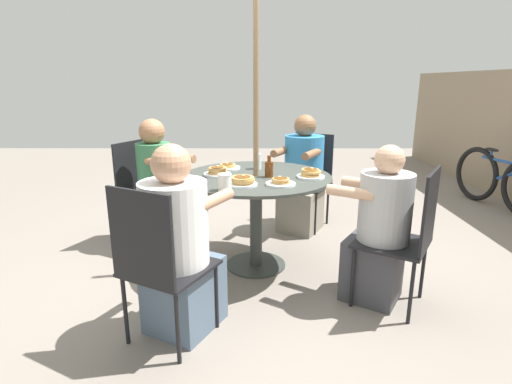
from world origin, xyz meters
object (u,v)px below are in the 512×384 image
(pancake_plate_d, at_px, (217,172))
(bicycle, at_px, (500,180))
(patio_chair_east, at_px, (158,260))
(diner_west, at_px, (302,179))
(patio_chair_south, at_px, (408,232))
(pancake_plate_b, at_px, (227,167))
(diner_north, at_px, (158,188))
(coffee_cup, at_px, (225,182))
(diner_east, at_px, (179,250))
(syrup_bottle, at_px, (269,169))
(pancake_plate_c, at_px, (311,174))
(patio_table, at_px, (256,193))
(drinking_glass_a, at_px, (257,161))
(pancake_plate_a, at_px, (243,181))
(patio_chair_north, at_px, (142,188))
(patio_chair_west, at_px, (309,175))
(diner_south, at_px, (379,232))
(pancake_plate_e, at_px, (281,182))

(pancake_plate_d, height_order, bicycle, pancake_plate_d)
(patio_chair_east, distance_m, diner_west, 2.12)
(patio_chair_south, relative_size, pancake_plate_b, 4.46)
(diner_north, relative_size, coffee_cup, 10.24)
(patio_chair_south, distance_m, coffee_cup, 1.23)
(diner_east, bearing_deg, syrup_bottle, 83.70)
(diner_west, distance_m, pancake_plate_c, 0.96)
(pancake_plate_d, bearing_deg, patio_chair_south, 64.06)
(patio_table, height_order, diner_west, diner_west)
(diner_north, xyz_separation_m, drinking_glass_a, (0.17, 0.89, 0.28))
(patio_table, bearing_deg, pancake_plate_a, -16.78)
(diner_east, xyz_separation_m, pancake_plate_d, (-0.87, 0.14, 0.27))
(pancake_plate_b, bearing_deg, syrup_bottle, 49.41)
(patio_chair_south, height_order, coffee_cup, patio_chair_south)
(patio_chair_north, xyz_separation_m, pancake_plate_c, (0.57, 1.45, 0.26))
(pancake_plate_c, xyz_separation_m, drinking_glass_a, (-0.32, -0.40, 0.04))
(pancake_plate_b, height_order, syrup_bottle, syrup_bottle)
(bicycle, bearing_deg, pancake_plate_d, -77.61)
(patio_chair_east, height_order, drinking_glass_a, patio_chair_east)
(patio_chair_north, distance_m, patio_chair_west, 1.67)
(pancake_plate_c, relative_size, syrup_bottle, 1.29)
(diner_east, bearing_deg, patio_table, 90.00)
(diner_south, distance_m, bicycle, 2.91)
(patio_chair_east, bearing_deg, coffee_cup, 88.25)
(patio_chair_west, xyz_separation_m, pancake_plate_c, (1.09, -0.13, 0.26))
(diner_west, bearing_deg, patio_chair_west, -90.00)
(diner_north, bearing_deg, diner_south, 86.79)
(patio_chair_north, distance_m, patio_chair_south, 2.30)
(pancake_plate_b, xyz_separation_m, bicycle, (-1.30, 3.10, -0.43))
(diner_south, distance_m, drinking_glass_a, 1.16)
(bicycle, bearing_deg, diner_east, -67.52)
(patio_table, bearing_deg, diner_east, -27.36)
(drinking_glass_a, bearing_deg, patio_chair_east, -23.02)
(patio_chair_west, xyz_separation_m, pancake_plate_d, (1.01, -0.85, 0.26))
(patio_chair_west, height_order, diner_west, diner_west)
(patio_chair_north, bearing_deg, pancake_plate_c, 94.18)
(diner_east, xyz_separation_m, pancake_plate_e, (-0.57, 0.62, 0.27))
(pancake_plate_a, bearing_deg, diner_east, -32.45)
(patio_chair_south, distance_m, patio_chair_west, 1.68)
(diner_south, height_order, drinking_glass_a, diner_south)
(patio_chair_west, bearing_deg, pancake_plate_d, 78.23)
(syrup_bottle, height_order, coffee_cup, syrup_bottle)
(diner_west, xyz_separation_m, syrup_bottle, (0.90, -0.36, 0.30))
(patio_chair_west, height_order, pancake_plate_e, patio_chair_west)
(pancake_plate_b, xyz_separation_m, syrup_bottle, (0.29, 0.34, 0.05))
(pancake_plate_d, distance_m, pancake_plate_e, 0.56)
(patio_chair_west, distance_m, pancake_plate_e, 1.38)
(drinking_glass_a, distance_m, bicycle, 3.17)
(pancake_plate_c, bearing_deg, coffee_cup, -59.17)
(pancake_plate_d, height_order, drinking_glass_a, drinking_glass_a)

